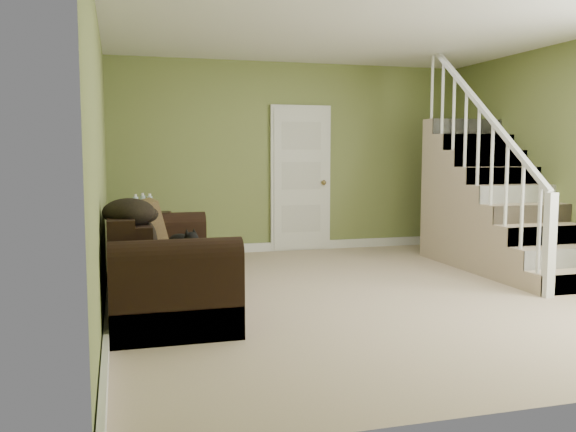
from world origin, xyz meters
TOP-DOWN VIEW (x-y plane):
  - floor at (0.00, 0.00)m, footprint 5.00×5.50m
  - ceiling at (0.00, 0.00)m, footprint 5.00×5.50m
  - wall_back at (0.00, 2.75)m, footprint 5.00×0.04m
  - wall_left at (-2.50, 0.00)m, footprint 0.04×5.50m
  - baseboard_back at (0.00, 2.72)m, footprint 5.00×0.04m
  - baseboard_left at (-2.47, 0.00)m, footprint 0.04×5.50m
  - door at (0.10, 2.71)m, footprint 0.86×0.12m
  - staircase at (1.99, 0.97)m, footprint 1.00×2.51m
  - sofa at (-2.02, -0.04)m, footprint 0.96×2.22m
  - side_table at (-2.08, 1.92)m, footprint 0.68×0.68m
  - cat at (-1.84, -0.11)m, footprint 0.35×0.52m
  - banana at (-1.93, -0.42)m, footprint 0.06×0.22m
  - throw_pillow at (-2.03, 0.63)m, footprint 0.29×0.52m
  - throw_blanket at (-2.29, -0.53)m, footprint 0.54×0.62m

SIDE VIEW (x-z plane):
  - floor at x=0.00m, z-range -0.01..0.01m
  - baseboard_back at x=0.00m, z-range 0.00..0.12m
  - baseboard_left at x=-2.47m, z-range 0.00..0.12m
  - sofa at x=-2.02m, z-range -0.10..0.77m
  - side_table at x=-2.08m, z-range -0.11..0.78m
  - banana at x=-1.93m, z-range 0.48..0.54m
  - cat at x=-1.84m, z-range 0.45..0.70m
  - staircase at x=1.99m, z-range -0.77..2.05m
  - throw_pillow at x=-2.03m, z-range 0.41..0.92m
  - throw_blanket at x=-2.29m, z-range 0.80..1.02m
  - door at x=0.10m, z-range 0.00..2.02m
  - wall_back at x=0.00m, z-range 0.00..2.60m
  - wall_left at x=-2.50m, z-range 0.00..2.60m
  - ceiling at x=0.00m, z-range 2.60..2.60m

